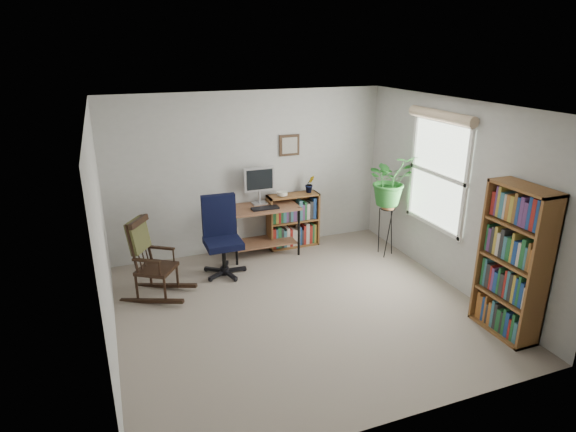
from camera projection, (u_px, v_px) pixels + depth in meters
name	position (u px, v px, depth m)	size (l,w,h in m)	color
floor	(300.00, 308.00, 5.81)	(4.20, 4.00, 0.00)	gray
ceiling	(302.00, 106.00, 5.00)	(4.20, 4.00, 0.00)	silver
wall_back	(250.00, 173.00, 7.17)	(4.20, 0.00, 2.40)	#B4B3AF
wall_front	(401.00, 297.00, 3.65)	(4.20, 0.00, 2.40)	#B4B3AF
wall_left	(102.00, 240.00, 4.70)	(0.00, 4.00, 2.40)	#B4B3AF
wall_right	(453.00, 195.00, 6.11)	(0.00, 4.00, 2.40)	#B4B3AF
window	(437.00, 174.00, 6.30)	(0.12, 1.20, 1.50)	silver
desk	(263.00, 230.00, 7.21)	(1.05, 0.57, 0.75)	brown
monitor	(259.00, 186.00, 7.11)	(0.46, 0.16, 0.56)	#BCBBC0
keyboard	(265.00, 208.00, 6.98)	(0.40, 0.15, 0.03)	black
office_chair	(223.00, 237.00, 6.49)	(0.60, 0.60, 1.11)	black
rocking_chair	(156.00, 258.00, 5.93)	(0.54, 0.89, 1.04)	black
low_bookshelf	(293.00, 220.00, 7.48)	(0.80, 0.27, 0.85)	brown
tall_bookshelf	(513.00, 262.00, 5.08)	(0.31, 0.73, 1.67)	brown
plant_stand	(386.00, 228.00, 7.15)	(0.24, 0.24, 0.86)	black
spider_plant	(392.00, 155.00, 6.78)	(1.69, 1.88, 1.46)	#266E28
potted_plant_small	(310.00, 189.00, 7.42)	(0.13, 0.24, 0.11)	#266E28
framed_picture	(290.00, 145.00, 7.23)	(0.32, 0.04, 0.32)	black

